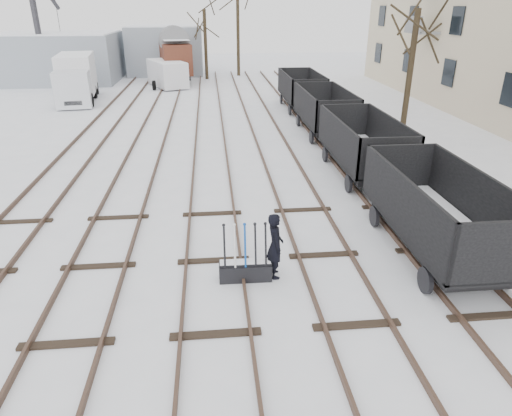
{
  "coord_description": "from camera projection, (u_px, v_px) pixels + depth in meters",
  "views": [
    {
      "loc": [
        0.08,
        -7.61,
        6.28
      ],
      "look_at": [
        1.21,
        3.7,
        1.2
      ],
      "focal_mm": 32.0,
      "sensor_mm": 36.0,
      "label": 1
    }
  ],
  "objects": [
    {
      "name": "ground",
      "position": [
        216.0,
        335.0,
        9.46
      ],
      "size": [
        120.0,
        120.0,
        0.0
      ],
      "primitive_type": "plane",
      "color": "white",
      "rests_on": "ground"
    },
    {
      "name": "freight_wagon_b",
      "position": [
        362.0,
        154.0,
        18.08
      ],
      "size": [
        2.24,
        5.61,
        2.29
      ],
      "color": "black",
      "rests_on": "ground"
    },
    {
      "name": "lorry",
      "position": [
        76.0,
        78.0,
        31.73
      ],
      "size": [
        2.93,
        7.11,
        3.13
      ],
      "rotation": [
        0.0,
        0.0,
        0.14
      ],
      "color": "black",
      "rests_on": "ground"
    },
    {
      "name": "box_van_wagon",
      "position": [
        175.0,
        57.0,
        39.25
      ],
      "size": [
        3.31,
        5.13,
        3.64
      ],
      "rotation": [
        0.0,
        0.0,
        0.18
      ],
      "color": "black",
      "rests_on": "ground"
    },
    {
      "name": "freight_wagon_a",
      "position": [
        436.0,
        224.0,
        12.26
      ],
      "size": [
        2.24,
        5.61,
        2.29
      ],
      "color": "black",
      "rests_on": "ground"
    },
    {
      "name": "tree_near",
      "position": [
        410.0,
        74.0,
        22.96
      ],
      "size": [
        0.3,
        0.3,
        6.13
      ],
      "primitive_type": "cylinder",
      "color": "black",
      "rests_on": "ground"
    },
    {
      "name": "ground_frame",
      "position": [
        245.0,
        269.0,
        11.29
      ],
      "size": [
        1.31,
        0.44,
        1.49
      ],
      "rotation": [
        0.0,
        0.0,
        -0.02
      ],
      "color": "black",
      "rests_on": "ground"
    },
    {
      "name": "tree_far_left",
      "position": [
        206.0,
        45.0,
        40.9
      ],
      "size": [
        0.3,
        0.3,
        5.93
      ],
      "primitive_type": "cylinder",
      "color": "black",
      "rests_on": "ground"
    },
    {
      "name": "panel_van",
      "position": [
        167.0,
        73.0,
        37.59
      ],
      "size": [
        3.71,
        5.2,
        2.1
      ],
      "rotation": [
        0.0,
        0.0,
        0.39
      ],
      "color": "silver",
      "rests_on": "ground"
    },
    {
      "name": "freight_wagon_d",
      "position": [
        301.0,
        95.0,
        29.71
      ],
      "size": [
        2.24,
        5.61,
        2.29
      ],
      "color": "black",
      "rests_on": "ground"
    },
    {
      "name": "worker",
      "position": [
        275.0,
        246.0,
        11.22
      ],
      "size": [
        0.44,
        0.64,
        1.71
      ],
      "primitive_type": "imported",
      "rotation": [
        0.0,
        0.0,
        1.62
      ],
      "color": "black",
      "rests_on": "ground"
    },
    {
      "name": "tree_far_right",
      "position": [
        238.0,
        22.0,
        42.21
      ],
      "size": [
        0.3,
        0.3,
        9.58
      ],
      "primitive_type": "cylinder",
      "color": "black",
      "rests_on": "ground"
    },
    {
      "name": "shed_right",
      "position": [
        166.0,
        50.0,
        44.52
      ],
      "size": [
        7.0,
        6.0,
        4.5
      ],
      "color": "gray",
      "rests_on": "ground"
    },
    {
      "name": "shed_left",
      "position": [
        59.0,
        57.0,
        40.15
      ],
      "size": [
        10.0,
        8.0,
        4.1
      ],
      "color": "gray",
      "rests_on": "ground"
    },
    {
      "name": "crane",
      "position": [
        43.0,
        53.0,
        37.6
      ],
      "size": [
        2.19,
        5.84,
        9.88
      ],
      "rotation": [
        0.0,
        0.0,
        -0.12
      ],
      "color": "#2B2B2F",
      "rests_on": "ground"
    },
    {
      "name": "tracks",
      "position": [
        210.0,
        146.0,
        21.86
      ],
      "size": [
        13.9,
        52.0,
        0.16
      ],
      "color": "black",
      "rests_on": "ground"
    },
    {
      "name": "freight_wagon_c",
      "position": [
        324.0,
        117.0,
        23.89
      ],
      "size": [
        2.24,
        5.61,
        2.29
      ],
      "color": "black",
      "rests_on": "ground"
    }
  ]
}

